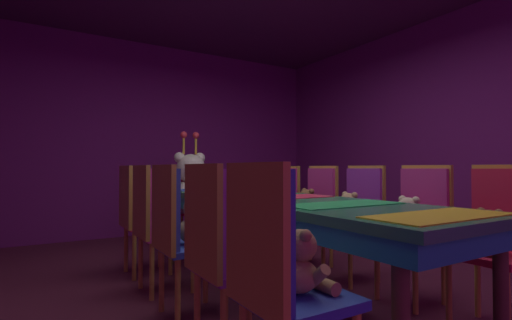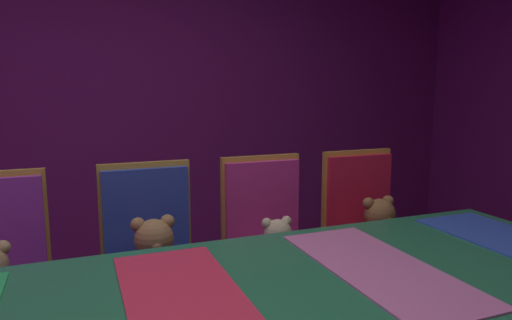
% 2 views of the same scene
% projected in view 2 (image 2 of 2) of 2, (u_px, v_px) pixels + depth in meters
% --- Properties ---
extents(wall_left, '(0.12, 6.40, 2.80)m').
position_uv_depth(wall_left, '(108.00, 77.00, 3.55)').
color(wall_left, '#721E72').
rests_on(wall_left, ground_plane).
extents(chair_left_2, '(0.42, 0.41, 0.98)m').
position_uv_depth(chair_left_2, '(150.00, 251.00, 2.06)').
color(chair_left_2, '#2D47B2').
rests_on(chair_left_2, ground_plane).
extents(teddy_left_2, '(0.27, 0.35, 0.33)m').
position_uv_depth(teddy_left_2, '(155.00, 261.00, 1.92)').
color(teddy_left_2, '#9E7247').
rests_on(teddy_left_2, chair_left_2).
extents(chair_left_3, '(0.42, 0.41, 0.98)m').
position_uv_depth(chair_left_3, '(266.00, 236.00, 2.26)').
color(chair_left_3, '#CC338C').
rests_on(chair_left_3, ground_plane).
extents(teddy_left_3, '(0.22, 0.28, 0.27)m').
position_uv_depth(teddy_left_3, '(278.00, 250.00, 2.13)').
color(teddy_left_3, beige).
rests_on(teddy_left_3, chair_left_3).
extents(chair_left_4, '(0.42, 0.41, 0.98)m').
position_uv_depth(chair_left_4, '(363.00, 224.00, 2.46)').
color(chair_left_4, red).
rests_on(chair_left_4, ground_plane).
extents(teddy_left_4, '(0.26, 0.33, 0.32)m').
position_uv_depth(teddy_left_4, '(380.00, 233.00, 2.32)').
color(teddy_left_4, olive).
rests_on(teddy_left_4, chair_left_4).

